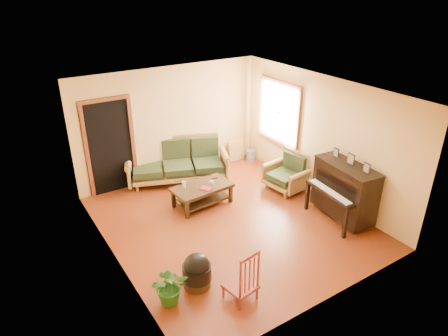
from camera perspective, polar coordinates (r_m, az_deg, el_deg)
floor at (r=7.88m, az=0.92°, el=-7.72°), size 5.00×5.00×0.00m
doorway at (r=8.89m, az=-15.92°, el=2.78°), size 1.08×0.16×2.05m
window at (r=9.39m, az=7.92°, el=7.87°), size 0.12×1.36×1.46m
sofa at (r=9.24m, az=-6.67°, el=0.92°), size 2.48×1.73×0.98m
coffee_table at (r=8.35m, az=-3.11°, el=-3.92°), size 1.25×0.74×0.44m
armchair at (r=8.93m, az=8.78°, el=-0.64°), size 0.90×0.94×0.85m
piano at (r=8.08m, az=16.80°, el=-3.27°), size 0.90×1.38×1.15m
footstool at (r=6.35m, az=-3.88°, el=-14.91°), size 0.45×0.45×0.43m
red_chair at (r=5.99m, az=2.39°, el=-14.93°), size 0.48×0.52×0.89m
leaning_frame at (r=10.32m, az=1.77°, el=2.56°), size 0.43×0.10×0.56m
ceramic_crock at (r=10.41m, az=3.81°, el=1.82°), size 0.26×0.26×0.27m
potted_plant at (r=6.08m, az=-7.70°, el=-16.37°), size 0.66×0.62×0.59m
book at (r=8.06m, az=-2.92°, el=-3.19°), size 0.25×0.28×0.02m
candle at (r=8.18m, az=-5.75°, el=-2.38°), size 0.10×0.10×0.13m
glass_jar at (r=8.32m, az=-1.75°, el=-2.04°), size 0.10×0.10×0.05m
remote at (r=8.53m, az=-1.36°, el=-1.44°), size 0.14×0.09×0.01m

